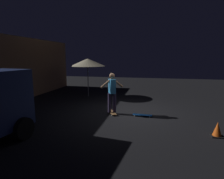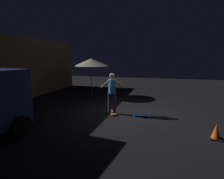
% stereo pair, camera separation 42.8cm
% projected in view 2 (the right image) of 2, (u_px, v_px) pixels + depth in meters
% --- Properties ---
extents(ground_plane, '(28.00, 28.00, 0.00)m').
position_uv_depth(ground_plane, '(131.00, 112.00, 8.27)').
color(ground_plane, black).
extents(patio_umbrella, '(2.10, 2.10, 2.30)m').
position_uv_depth(patio_umbrella, '(91.00, 62.00, 11.42)').
color(patio_umbrella, slate).
rests_on(patio_umbrella, ground_plane).
extents(skateboard_ridden, '(0.78, 0.55, 0.07)m').
position_uv_depth(skateboard_ridden, '(112.00, 112.00, 8.09)').
color(skateboard_ridden, olive).
rests_on(skateboard_ridden, ground_plane).
extents(skateboard_spare, '(0.25, 0.79, 0.07)m').
position_uv_depth(skateboard_spare, '(142.00, 116.00, 7.66)').
color(skateboard_spare, '#1959B2').
rests_on(skateboard_spare, ground_plane).
extents(skater, '(0.55, 0.90, 1.67)m').
position_uv_depth(skater, '(112.00, 90.00, 7.92)').
color(skater, '#382D4C').
rests_on(skater, skateboard_ridden).
extents(traffic_cone, '(0.34, 0.34, 0.46)m').
position_uv_depth(traffic_cone, '(216.00, 132.00, 5.58)').
color(traffic_cone, black).
rests_on(traffic_cone, ground_plane).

